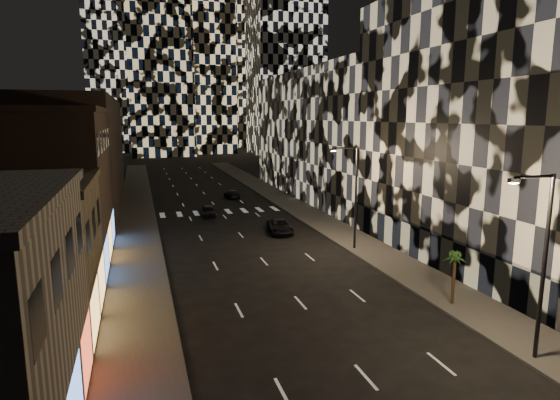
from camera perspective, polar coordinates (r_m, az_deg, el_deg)
sidewalk_left at (r=57.75m, az=-17.11°, el=-1.89°), size 4.00×120.00×0.15m
sidewalk_right at (r=60.92m, az=2.02°, el=-0.82°), size 4.00×120.00×0.15m
curb_left at (r=57.76m, az=-15.03°, el=-1.79°), size 0.20×120.00×0.15m
curb_right at (r=60.29m, az=0.14°, el=-0.94°), size 0.20×120.00×0.15m
retail_brown at (r=41.17m, az=-27.31°, el=1.06°), size 10.00×15.00×12.00m
retail_filler_left at (r=67.15m, az=-23.43°, el=5.33°), size 10.00×40.00×14.00m
midrise_right at (r=42.79m, az=26.85°, el=8.15°), size 16.00×25.00×22.00m
midrise_base at (r=39.26m, az=17.52°, el=-5.38°), size 0.60×25.00×3.00m
midrise_filler_right at (r=70.09m, az=8.02°, el=7.88°), size 16.00×40.00×18.00m
streetlight_near at (r=25.12m, az=29.23°, el=-5.83°), size 2.55×0.25×9.00m
streetlight_far at (r=41.15m, az=8.94°, el=1.17°), size 2.55×0.25×9.00m
car_dark_midlane at (r=56.03m, az=-8.72°, el=-1.33°), size 1.57×3.74×1.27m
car_dark_oncoming at (r=68.13m, az=-5.86°, el=0.74°), size 1.91×4.16×1.18m
car_dark_rightlane at (r=47.52m, az=-0.00°, el=-3.25°), size 2.77×5.04×1.34m
palm_tree at (r=31.09m, az=20.53°, el=-6.94°), size 1.69×1.71×3.35m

